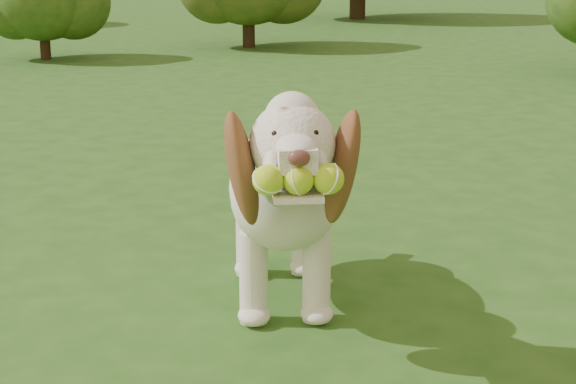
# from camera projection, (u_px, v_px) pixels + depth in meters

# --- Properties ---
(ground) EXTENTS (80.00, 80.00, 0.00)m
(ground) POSITION_uv_depth(u_px,v_px,m) (135.00, 313.00, 3.54)
(ground) COLOR #214A15
(ground) RESTS_ON ground
(dog) EXTENTS (0.68, 1.35, 0.88)m
(dog) POSITION_uv_depth(u_px,v_px,m) (282.00, 185.00, 3.48)
(dog) COLOR silver
(dog) RESTS_ON ground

